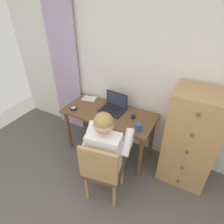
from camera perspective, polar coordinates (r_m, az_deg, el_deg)
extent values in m
cube|color=silver|center=(2.53, 11.49, 11.51)|extent=(4.80, 0.05, 2.50)
cube|color=#B29EBC|center=(3.17, -13.84, 12.67)|extent=(0.52, 0.03, 2.18)
cube|color=brown|center=(2.64, -0.89, -0.48)|extent=(1.28, 0.58, 0.03)
cylinder|color=brown|center=(2.98, -12.88, -5.40)|extent=(0.06, 0.06, 0.68)
cylinder|color=brown|center=(2.54, 8.41, -13.33)|extent=(0.06, 0.06, 0.68)
cylinder|color=brown|center=(3.26, -7.81, -0.92)|extent=(0.06, 0.06, 0.68)
cylinder|color=brown|center=(2.86, 11.77, -7.15)|extent=(0.06, 0.06, 0.68)
cube|color=tan|center=(2.51, 22.37, -7.48)|extent=(0.57, 0.47, 1.27)
sphere|color=brown|center=(2.68, 19.05, -18.95)|extent=(0.04, 0.04, 0.04)
sphere|color=brown|center=(2.49, 20.16, -15.36)|extent=(0.04, 0.04, 0.04)
sphere|color=brown|center=(2.31, 21.39, -11.19)|extent=(0.04, 0.04, 0.04)
sphere|color=brown|center=(2.15, 22.77, -6.36)|extent=(0.04, 0.04, 0.04)
sphere|color=brown|center=(2.01, 24.33, -0.78)|extent=(0.04, 0.04, 0.04)
cube|color=brown|center=(2.30, -2.20, -16.33)|extent=(0.48, 0.46, 0.05)
cube|color=tan|center=(2.01, -4.18, -15.76)|extent=(0.42, 0.11, 0.42)
cylinder|color=tan|center=(2.54, 3.02, -17.84)|extent=(0.04, 0.04, 0.40)
cylinder|color=tan|center=(2.61, -4.47, -15.96)|extent=(0.04, 0.04, 0.40)
cylinder|color=tan|center=(2.36, 0.70, -23.67)|extent=(0.04, 0.04, 0.40)
cylinder|color=tan|center=(2.43, -7.51, -21.36)|extent=(0.04, 0.04, 0.40)
cylinder|color=#33384C|center=(2.38, 1.81, -12.33)|extent=(0.21, 0.42, 0.14)
cylinder|color=#33384C|center=(2.42, -2.35, -11.36)|extent=(0.21, 0.42, 0.14)
cylinder|color=#33384C|center=(2.69, 2.99, -12.84)|extent=(0.11, 0.11, 0.47)
cylinder|color=#33384C|center=(2.72, -0.74, -11.98)|extent=(0.11, 0.11, 0.47)
cube|color=white|center=(2.09, -2.37, -11.72)|extent=(0.39, 0.26, 0.46)
cylinder|color=white|center=(2.07, 4.63, -9.03)|extent=(0.14, 0.31, 0.25)
cylinder|color=white|center=(2.18, -6.68, -6.51)|extent=(0.14, 0.31, 0.25)
cylinder|color=#DBAD8E|center=(2.29, 5.78, -7.71)|extent=(0.11, 0.28, 0.11)
cylinder|color=#DBAD8E|center=(2.39, -4.56, -5.52)|extent=(0.11, 0.28, 0.11)
sphere|color=#DBAD8E|center=(1.85, -2.52, -3.71)|extent=(0.20, 0.20, 0.20)
sphere|color=#9E7A47|center=(1.84, -2.54, -2.97)|extent=(0.20, 0.20, 0.20)
cube|color=#232326|center=(2.66, -0.04, 0.45)|extent=(0.36, 0.27, 0.02)
cube|color=black|center=(2.64, -0.16, 0.54)|extent=(0.30, 0.18, 0.00)
cube|color=#232326|center=(2.68, 1.44, 3.80)|extent=(0.34, 0.04, 0.22)
cube|color=#2D3851|center=(2.68, 1.37, 3.75)|extent=(0.30, 0.03, 0.18)
ellipsoid|color=black|center=(2.54, 6.39, -1.36)|extent=(0.08, 0.11, 0.03)
cylinder|color=black|center=(2.74, -11.41, 1.02)|extent=(0.09, 0.09, 0.03)
cylinder|color=silver|center=(2.73, -11.45, 1.30)|extent=(0.06, 0.06, 0.00)
cube|color=silver|center=(2.97, -6.80, 4.01)|extent=(0.23, 0.18, 0.01)
cylinder|color=#33518C|center=(2.32, 7.74, -4.45)|extent=(0.08, 0.08, 0.09)
torus|color=#33518C|center=(2.30, 8.95, -4.72)|extent=(0.06, 0.01, 0.06)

